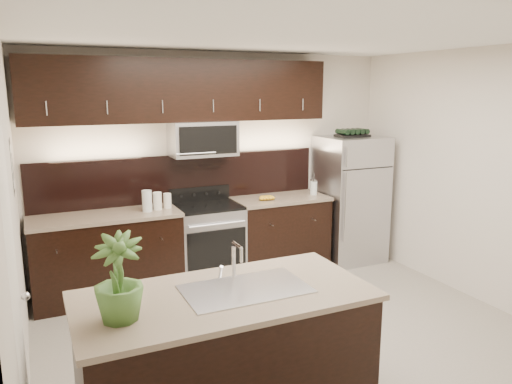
{
  "coord_description": "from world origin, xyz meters",
  "views": [
    {
      "loc": [
        -2.11,
        -3.73,
        2.27
      ],
      "look_at": [
        -0.14,
        0.55,
        1.29
      ],
      "focal_mm": 35.0,
      "sensor_mm": 36.0,
      "label": 1
    }
  ],
  "objects": [
    {
      "name": "counter_run",
      "position": [
        -0.46,
        1.69,
        0.47
      ],
      "size": [
        3.51,
        0.65,
        0.94
      ],
      "color": "black",
      "rests_on": "ground"
    },
    {
      "name": "room_walls",
      "position": [
        -0.11,
        -0.04,
        1.7
      ],
      "size": [
        4.52,
        4.02,
        2.71
      ],
      "color": "beige",
      "rests_on": "ground"
    },
    {
      "name": "canisters",
      "position": [
        -0.87,
        1.67,
        1.04
      ],
      "size": [
        0.34,
        0.17,
        0.24
      ],
      "rotation": [
        0.0,
        0.0,
        0.28
      ],
      "color": "silver",
      "rests_on": "counter_run"
    },
    {
      "name": "ground",
      "position": [
        0.0,
        0.0,
        0.0
      ],
      "size": [
        4.5,
        4.5,
        0.0
      ],
      "primitive_type": "plane",
      "color": "gray",
      "rests_on": "ground"
    },
    {
      "name": "plant",
      "position": [
        -1.7,
        -0.94,
        1.2
      ],
      "size": [
        0.37,
        0.37,
        0.52
      ],
      "primitive_type": "imported",
      "rotation": [
        0.0,
        0.0,
        -0.35
      ],
      "color": "#3D6528",
      "rests_on": "island"
    },
    {
      "name": "wine_rack",
      "position": [
        1.73,
        1.63,
        1.7
      ],
      "size": [
        0.41,
        0.25,
        0.1
      ],
      "color": "black",
      "rests_on": "refrigerator"
    },
    {
      "name": "island",
      "position": [
        -1.0,
        -0.82,
        0.47
      ],
      "size": [
        1.96,
        0.96,
        0.94
      ],
      "color": "black",
      "rests_on": "ground"
    },
    {
      "name": "refrigerator",
      "position": [
        1.73,
        1.63,
        0.83
      ],
      "size": [
        0.8,
        0.72,
        1.66
      ],
      "primitive_type": "cube",
      "color": "#B2B2B7",
      "rests_on": "ground"
    },
    {
      "name": "french_press",
      "position": [
        1.17,
        1.64,
        1.04
      ],
      "size": [
        0.09,
        0.09,
        0.26
      ],
      "rotation": [
        0.0,
        0.0,
        0.4
      ],
      "color": "silver",
      "rests_on": "counter_run"
    },
    {
      "name": "bananas",
      "position": [
        0.42,
        1.61,
        0.97
      ],
      "size": [
        0.22,
        0.18,
        0.06
      ],
      "primitive_type": "ellipsoid",
      "rotation": [
        0.0,
        0.0,
        -0.16
      ],
      "color": "gold",
      "rests_on": "counter_run"
    },
    {
      "name": "upper_fixtures",
      "position": [
        -0.43,
        1.84,
        2.14
      ],
      "size": [
        3.49,
        0.4,
        1.66
      ],
      "color": "black",
      "rests_on": "counter_run"
    },
    {
      "name": "sink_faucet",
      "position": [
        -0.85,
        -0.81,
        0.96
      ],
      "size": [
        0.84,
        0.5,
        0.28
      ],
      "color": "silver",
      "rests_on": "island"
    }
  ]
}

